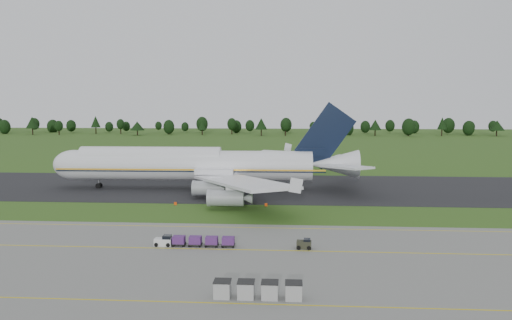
# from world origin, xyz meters

# --- Properties ---
(ground) EXTENTS (600.00, 600.00, 0.00)m
(ground) POSITION_xyz_m (0.00, 0.00, 0.00)
(ground) COLOR #2E5118
(ground) RESTS_ON ground
(apron) EXTENTS (300.00, 52.00, 0.06)m
(apron) POSITION_xyz_m (0.00, -34.00, 0.03)
(apron) COLOR slate
(apron) RESTS_ON ground
(taxiway) EXTENTS (300.00, 40.00, 0.08)m
(taxiway) POSITION_xyz_m (0.00, 28.00, 0.04)
(taxiway) COLOR black
(taxiway) RESTS_ON ground
(apron_markings) EXTENTS (300.00, 30.20, 0.01)m
(apron_markings) POSITION_xyz_m (0.00, -26.98, 0.06)
(apron_markings) COLOR #CDB90C
(apron_markings) RESTS_ON apron
(tree_line) EXTENTS (526.60, 22.45, 11.49)m
(tree_line) POSITION_xyz_m (-0.43, 220.35, 5.97)
(tree_line) COLOR black
(tree_line) RESTS_ON ground
(aircraft) EXTENTS (70.38, 68.99, 19.87)m
(aircraft) POSITION_xyz_m (-11.22, 24.93, 5.67)
(aircraft) COLOR silver
(aircraft) RESTS_ON ground
(baggage_train) EXTENTS (11.12, 1.42, 1.37)m
(baggage_train) POSITION_xyz_m (-3.40, -20.75, 0.78)
(baggage_train) COLOR silver
(baggage_train) RESTS_ON apron
(utility_cart) EXTENTS (2.03, 1.37, 1.08)m
(utility_cart) POSITION_xyz_m (11.72, -20.95, 0.59)
(utility_cart) COLOR #2A2C1E
(utility_cart) RESTS_ON apron
(uld_row) EXTENTS (8.94, 1.74, 1.72)m
(uld_row) POSITION_xyz_m (6.58, -38.47, 0.93)
(uld_row) COLOR #9E9E9E
(uld_row) RESTS_ON apron
(edge_markers) EXTENTS (18.04, 0.30, 0.60)m
(edge_markers) POSITION_xyz_m (-3.45, 6.72, 0.27)
(edge_markers) COLOR #EE4007
(edge_markers) RESTS_ON ground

